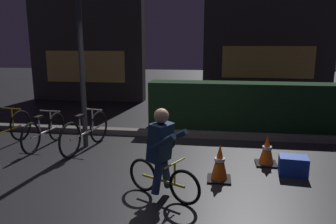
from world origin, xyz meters
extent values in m
plane|color=black|center=(0.00, 0.00, 0.00)|extent=(40.00, 40.00, 0.00)
cube|color=#56544F|center=(0.00, 2.20, 0.06)|extent=(12.00, 0.24, 0.12)
cube|color=black|center=(1.80, 3.10, 0.57)|extent=(4.80, 0.70, 1.14)
cube|color=#383330|center=(-3.58, 6.50, 1.76)|extent=(4.12, 0.50, 3.53)
cube|color=#E5B751|center=(-3.58, 6.23, 1.23)|extent=(2.89, 0.04, 1.10)
cube|color=#383330|center=(2.77, 7.20, 2.07)|extent=(4.46, 0.50, 4.14)
cube|color=#E5B751|center=(2.77, 6.93, 1.40)|extent=(3.12, 0.04, 1.10)
cylinder|color=#2D2D33|center=(-1.58, 1.20, 1.42)|extent=(0.10, 0.10, 2.85)
torus|color=black|center=(-3.12, 1.41, 0.33)|extent=(0.12, 0.66, 0.66)
cylinder|color=gold|center=(-3.18, 0.92, 0.33)|extent=(0.16, 0.98, 0.04)
cylinder|color=gold|center=(-3.15, 1.19, 0.54)|extent=(0.03, 0.03, 0.42)
cylinder|color=gold|center=(-3.15, 1.19, 0.75)|extent=(0.46, 0.08, 0.02)
torus|color=black|center=(-2.36, 1.52, 0.31)|extent=(0.09, 0.61, 0.61)
torus|color=black|center=(-2.43, 0.61, 0.31)|extent=(0.09, 0.61, 0.61)
cylinder|color=silver|center=(-2.40, 1.07, 0.31)|extent=(0.10, 0.91, 0.04)
cylinder|color=silver|center=(-2.41, 0.91, 0.48)|extent=(0.03, 0.03, 0.34)
cube|color=black|center=(-2.41, 0.91, 0.65)|extent=(0.11, 0.21, 0.05)
cylinder|color=silver|center=(-2.38, 1.32, 0.50)|extent=(0.03, 0.03, 0.38)
cylinder|color=silver|center=(-2.38, 1.32, 0.69)|extent=(0.46, 0.06, 0.02)
torus|color=black|center=(-1.41, 1.51, 0.34)|extent=(0.17, 0.67, 0.67)
torus|color=black|center=(-1.60, 0.53, 0.34)|extent=(0.17, 0.67, 0.67)
cylinder|color=silver|center=(-1.50, 1.02, 0.34)|extent=(0.22, 0.99, 0.04)
cylinder|color=silver|center=(-1.54, 0.85, 0.52)|extent=(0.03, 0.03, 0.38)
cube|color=black|center=(-1.54, 0.85, 0.71)|extent=(0.14, 0.22, 0.05)
cylinder|color=silver|center=(-1.45, 1.29, 0.55)|extent=(0.03, 0.03, 0.42)
cylinder|color=silver|center=(-1.45, 1.29, 0.76)|extent=(0.46, 0.11, 0.02)
cube|color=black|center=(1.10, -0.10, 0.01)|extent=(0.36, 0.36, 0.03)
cone|color=#EA560F|center=(1.10, -0.10, 0.31)|extent=(0.26, 0.26, 0.55)
cylinder|color=white|center=(1.10, -0.10, 0.33)|extent=(0.16, 0.16, 0.05)
cube|color=black|center=(1.92, 0.68, 0.01)|extent=(0.36, 0.36, 0.03)
cone|color=#EA560F|center=(1.92, 0.68, 0.28)|extent=(0.26, 0.26, 0.50)
cylinder|color=white|center=(1.92, 0.68, 0.31)|extent=(0.16, 0.16, 0.05)
cube|color=#193DB7|center=(2.28, 0.30, 0.15)|extent=(0.47, 0.36, 0.30)
torus|color=black|center=(0.64, -0.96, 0.24)|extent=(0.45, 0.26, 0.48)
torus|color=black|center=(0.02, -0.64, 0.24)|extent=(0.45, 0.26, 0.48)
cylinder|color=gold|center=(0.33, -0.80, 0.24)|extent=(0.64, 0.35, 0.04)
cylinder|color=gold|center=(0.22, -0.74, 0.37)|extent=(0.03, 0.03, 0.26)
cube|color=black|center=(0.22, -0.74, 0.51)|extent=(0.22, 0.18, 0.05)
cylinder|color=gold|center=(0.50, -0.89, 0.39)|extent=(0.03, 0.03, 0.30)
cylinder|color=gold|center=(0.50, -0.89, 0.54)|extent=(0.23, 0.42, 0.02)
cylinder|color=navy|center=(0.36, -0.70, 0.30)|extent=(0.19, 0.24, 0.42)
cylinder|color=navy|center=(0.27, -0.88, 0.30)|extent=(0.19, 0.24, 0.42)
cube|color=#192D47|center=(0.30, -0.78, 0.79)|extent=(0.38, 0.40, 0.54)
sphere|color=tan|center=(0.31, -0.79, 1.15)|extent=(0.20, 0.20, 0.20)
cylinder|color=#192D47|center=(0.48, -0.72, 0.84)|extent=(0.39, 0.25, 0.29)
cylinder|color=#192D47|center=(0.36, -0.97, 0.84)|extent=(0.39, 0.25, 0.29)
ellipsoid|color=black|center=(0.33, -0.57, 0.74)|extent=(0.36, 0.29, 0.24)
camera|label=1|loc=(1.00, -4.91, 2.10)|focal=35.10mm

